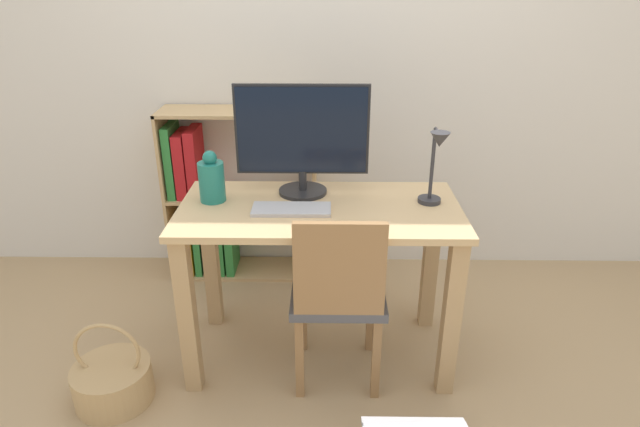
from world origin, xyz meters
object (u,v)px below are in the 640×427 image
at_px(monitor, 302,135).
at_px(bookshelf, 215,206).
at_px(keyboard, 291,209).
at_px(basket, 113,381).
at_px(vase, 212,180).
at_px(desk_lamp, 436,161).
at_px(chair, 338,293).

relative_size(monitor, bookshelf, 0.58).
distance_m(keyboard, basket, 1.07).
bearing_deg(vase, basket, -136.70).
distance_m(monitor, desk_lamp, 0.59).
bearing_deg(desk_lamp, chair, -154.04).
height_order(chair, bookshelf, bookshelf).
relative_size(vase, desk_lamp, 0.67).
bearing_deg(keyboard, desk_lamp, 4.56).
bearing_deg(vase, monitor, 14.30).
xyz_separation_m(chair, basket, (-0.97, -0.13, -0.37)).
bearing_deg(keyboard, vase, 162.60).
distance_m(keyboard, chair, 0.40).
height_order(monitor, vase, monitor).
xyz_separation_m(monitor, vase, (-0.39, -0.10, -0.17)).
bearing_deg(bookshelf, monitor, -48.33).
bearing_deg(vase, bookshelf, 102.58).
bearing_deg(vase, keyboard, -17.40).
xyz_separation_m(keyboard, chair, (0.20, -0.15, -0.32)).
relative_size(keyboard, desk_lamp, 0.97).
xyz_separation_m(monitor, basket, (-0.80, -0.49, -0.95)).
height_order(vase, desk_lamp, desk_lamp).
bearing_deg(keyboard, basket, -160.02).
height_order(bookshelf, basket, bookshelf).
distance_m(monitor, keyboard, 0.34).
bearing_deg(basket, vase, 43.30).
height_order(monitor, chair, monitor).
bearing_deg(bookshelf, desk_lamp, -35.18).
relative_size(monitor, basket, 1.50).
bearing_deg(desk_lamp, bookshelf, 144.82).
bearing_deg(bookshelf, chair, -53.88).
distance_m(desk_lamp, bookshelf, 1.47).
bearing_deg(chair, desk_lamp, 33.31).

